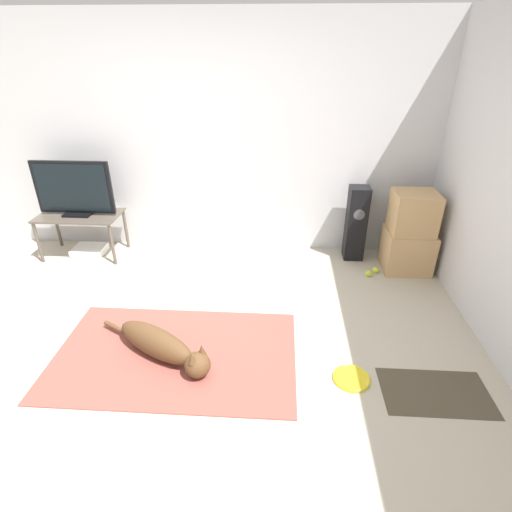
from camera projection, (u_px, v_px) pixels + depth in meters
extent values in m
plane|color=#BCB29E|center=(166.00, 360.00, 3.16)|extent=(12.00, 12.00, 0.00)
cube|color=silver|center=(204.00, 140.00, 4.41)|extent=(8.00, 0.06, 2.55)
cube|color=#934C42|center=(176.00, 354.00, 3.21)|extent=(1.92, 1.17, 0.01)
ellipsoid|color=brown|center=(156.00, 342.00, 3.14)|extent=(0.76, 0.55, 0.25)
sphere|color=brown|center=(198.00, 365.00, 2.95)|extent=(0.20, 0.20, 0.20)
cone|color=brown|center=(202.00, 350.00, 2.93)|extent=(0.06, 0.06, 0.09)
cone|color=brown|center=(192.00, 358.00, 2.85)|extent=(0.06, 0.06, 0.09)
cylinder|color=brown|center=(115.00, 327.00, 3.42)|extent=(0.23, 0.15, 0.04)
cylinder|color=yellow|center=(351.00, 378.00, 2.97)|extent=(0.28, 0.28, 0.02)
torus|color=yellow|center=(351.00, 378.00, 2.96)|extent=(0.27, 0.27, 0.02)
cube|color=tan|center=(407.00, 250.00, 4.35)|extent=(0.49, 0.45, 0.45)
cube|color=tan|center=(414.00, 213.00, 4.14)|extent=(0.44, 0.40, 0.43)
cube|color=black|center=(356.00, 223.00, 4.49)|extent=(0.22, 0.22, 0.85)
cylinder|color=#4C4C51|center=(359.00, 215.00, 4.33)|extent=(0.12, 0.00, 0.12)
cube|color=brown|center=(79.00, 215.00, 4.52)|extent=(0.91, 0.49, 0.02)
cylinder|color=brown|center=(38.00, 243.00, 4.47)|extent=(0.04, 0.04, 0.49)
cylinder|color=brown|center=(112.00, 245.00, 4.43)|extent=(0.04, 0.04, 0.49)
cylinder|color=brown|center=(57.00, 227.00, 4.85)|extent=(0.04, 0.04, 0.49)
cylinder|color=brown|center=(126.00, 229.00, 4.81)|extent=(0.04, 0.04, 0.49)
cube|color=black|center=(79.00, 214.00, 4.51)|extent=(0.30, 0.20, 0.02)
cube|color=black|center=(73.00, 187.00, 4.38)|extent=(0.86, 0.04, 0.59)
cube|color=black|center=(72.00, 188.00, 4.36)|extent=(0.79, 0.01, 0.53)
sphere|color=#C6E033|center=(369.00, 273.00, 4.29)|extent=(0.07, 0.07, 0.07)
sphere|color=#C6E033|center=(375.00, 270.00, 4.35)|extent=(0.07, 0.07, 0.07)
cube|color=white|center=(90.00, 250.00, 4.75)|extent=(0.36, 0.29, 0.09)
cube|color=#4C4233|center=(435.00, 392.00, 2.86)|extent=(0.76, 0.45, 0.01)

